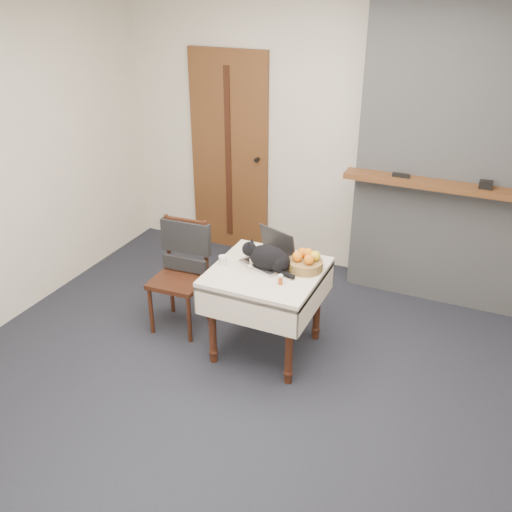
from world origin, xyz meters
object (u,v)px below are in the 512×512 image
Objects in this scene: cat at (269,258)px; door at (230,154)px; chair at (183,259)px; pill_bottle at (280,279)px; side_table at (267,283)px; cream_jar at (223,260)px; fruit_basket at (306,262)px; laptop at (270,255)px.

door is at bearing 121.87° from cat.
cat is at bearing -9.59° from chair.
door reaches higher than pill_bottle.
side_table is 0.36m from cream_jar.
chair is at bearing -178.86° from fruit_basket.
chair is at bearing -157.81° from laptop.
cream_jar is 0.50m from chair.
laptop is at bearing 102.02° from side_table.
cat is 6.43× the size of cream_jar.
laptop is 1.59× the size of fruit_basket.
pill_bottle is at bearing -11.16° from cream_jar.
chair reaches higher than pill_bottle.
laptop is at bearing 30.24° from cream_jar.
door is at bearing 98.70° from chair.
pill_bottle is at bearing -53.96° from door.
fruit_basket is (0.25, 0.12, 0.17)m from side_table.
cat is at bearing -155.21° from fruit_basket.
door reaches higher than fruit_basket.
cream_jar is (0.75, -1.61, -0.27)m from door.
door is 7.83× the size of fruit_basket.
cream_jar is at bearing -162.68° from fruit_basket.
chair is (-0.77, 0.10, -0.01)m from side_table.
cat is at bearing 45.54° from side_table.
cream_jar is 0.96× the size of pill_bottle.
door is 1.80m from cream_jar.
chair is (0.30, -1.45, -0.43)m from door.
fruit_basket is (0.28, 0.00, -0.00)m from laptop.
cream_jar is 0.50m from pill_bottle.
chair is (-0.78, 0.09, -0.22)m from cat.
fruit_basket is at bearing -47.19° from door.
cream_jar is at bearing -128.79° from laptop.
fruit_basket is (0.08, 0.28, 0.02)m from pill_bottle.
laptop is 0.93× the size of cat.
laptop is 0.12m from cat.
pill_bottle is 0.99m from chair.
chair is at bearing -78.26° from door.
cat reaches higher than fruit_basket.
fruit_basket reaches higher than cream_jar.
door is at bearing 124.69° from side_table.
door is at bearing 147.15° from laptop.
cat is 0.24m from pill_bottle.
pill_bottle is (0.19, -0.27, -0.02)m from laptop.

